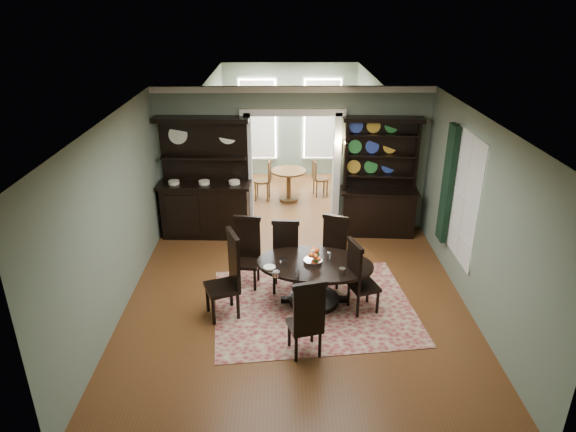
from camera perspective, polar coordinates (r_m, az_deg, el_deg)
name	(u,v)px	position (r m, az deg, el deg)	size (l,w,h in m)	color
room	(297,215)	(7.72, 0.97, 0.11)	(5.51, 6.01, 3.01)	brown
parlor	(291,129)	(12.95, 0.28, 9.64)	(3.51, 3.50, 3.01)	brown
doorway_trim	(293,155)	(10.48, 0.52, 6.81)	(2.08, 0.25, 2.57)	silver
right_window	(456,192)	(9.01, 18.21, 2.58)	(0.15, 1.47, 2.12)	white
wall_sconce	(341,144)	(10.32, 5.87, 7.99)	(0.27, 0.21, 0.21)	gold
rug	(313,306)	(8.42, 2.85, -9.94)	(3.14, 2.52, 0.01)	maroon
dining_table	(315,275)	(8.25, 2.97, -6.59)	(2.00, 1.95, 0.73)	black
centerpiece	(313,259)	(8.11, 2.79, -4.76)	(1.47, 0.95, 0.24)	silver
chair_far_left	(247,249)	(8.76, -4.56, -3.70)	(0.50, 0.48, 1.22)	black
chair_far_mid	(285,254)	(8.61, -0.31, -4.21)	(0.48, 0.46, 1.21)	black
chair_far_right	(333,248)	(8.84, 5.06, -3.54)	(0.57, 0.56, 1.20)	black
chair_end_left	(229,273)	(7.91, -6.63, -6.31)	(0.64, 0.65, 1.39)	black
chair_end_right	(358,276)	(8.03, 7.83, -6.59)	(0.55, 0.56, 1.22)	black
chair_near	(307,317)	(7.03, 2.14, -11.17)	(0.55, 0.53, 1.23)	black
sideboard	(206,195)	(10.57, -9.12, 2.27)	(1.88, 0.74, 2.45)	black
welsh_dresser	(379,193)	(10.65, 10.06, 2.54)	(1.60, 0.69, 2.44)	black
parlor_table	(289,181)	(12.30, 0.07, 3.93)	(0.83, 0.83, 0.76)	brown
parlor_chair_left	(265,179)	(12.38, -2.56, 4.16)	(0.43, 0.42, 0.99)	brown
parlor_chair_right	(318,177)	(12.64, 3.36, 4.37)	(0.41, 0.40, 0.91)	brown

